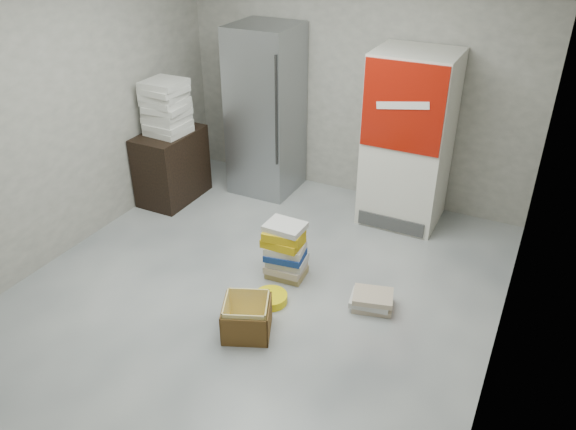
% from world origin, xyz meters
% --- Properties ---
extents(ground, '(5.00, 5.00, 0.00)m').
position_xyz_m(ground, '(0.00, 0.00, 0.00)').
color(ground, '#B8B9B4').
rests_on(ground, ground).
extents(room_shell, '(4.04, 5.04, 2.82)m').
position_xyz_m(room_shell, '(0.00, 0.00, 1.80)').
color(room_shell, '#A9A498').
rests_on(room_shell, ground).
extents(steel_fridge, '(0.70, 0.72, 1.90)m').
position_xyz_m(steel_fridge, '(-0.90, 2.13, 0.95)').
color(steel_fridge, gray).
rests_on(steel_fridge, ground).
extents(coke_cooler, '(0.80, 0.73, 1.80)m').
position_xyz_m(coke_cooler, '(0.75, 2.12, 0.90)').
color(coke_cooler, silver).
rests_on(coke_cooler, ground).
extents(wood_shelf, '(0.50, 0.80, 0.80)m').
position_xyz_m(wood_shelf, '(-1.73, 1.40, 0.40)').
color(wood_shelf, black).
rests_on(wood_shelf, ground).
extents(supply_box_stack, '(0.45, 0.45, 0.58)m').
position_xyz_m(supply_box_stack, '(-1.72, 1.40, 1.09)').
color(supply_box_stack, silver).
rests_on(supply_box_stack, wood_shelf).
extents(phonebook_stack_main, '(0.39, 0.34, 0.55)m').
position_xyz_m(phonebook_stack_main, '(0.13, 0.58, 0.28)').
color(phonebook_stack_main, '#9C8853').
rests_on(phonebook_stack_main, ground).
extents(phonebook_stack_side, '(0.40, 0.36, 0.15)m').
position_xyz_m(phonebook_stack_side, '(0.99, 0.51, 0.08)').
color(phonebook_stack_side, tan).
rests_on(phonebook_stack_side, ground).
extents(cardboard_box, '(0.49, 0.49, 0.30)m').
position_xyz_m(cardboard_box, '(0.20, -0.23, 0.12)').
color(cardboard_box, yellow).
rests_on(cardboard_box, ground).
extents(bucket_lid, '(0.37, 0.37, 0.08)m').
position_xyz_m(bucket_lid, '(0.19, 0.19, 0.04)').
color(bucket_lid, yellow).
rests_on(bucket_lid, ground).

